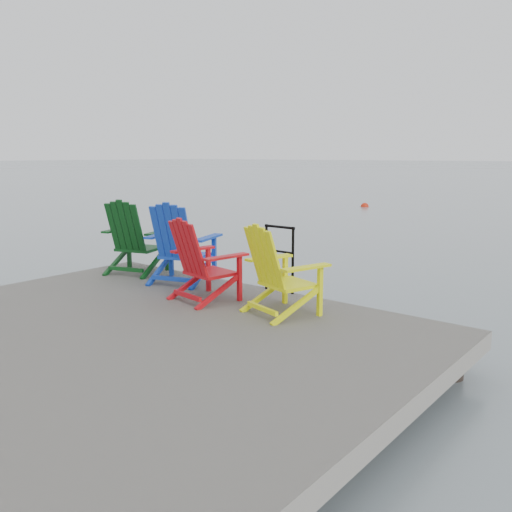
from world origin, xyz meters
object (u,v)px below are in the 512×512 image
Objects in this scene: handrail at (279,252)px; chair_red at (202,260)px; chair_green at (134,237)px; chair_blue at (180,243)px; chair_yellow at (279,270)px; buoy_b at (365,207)px.

chair_red is at bearing -116.26° from handrail.
chair_blue is (1.03, -0.00, 0.01)m from chair_green.
chair_blue is (-1.40, -0.49, 0.04)m from handrail.
chair_yellow is 2.86× the size of buoy_b.
chair_yellow is (0.62, -0.85, -0.02)m from handrail.
chair_red is (-0.48, -0.98, -0.02)m from handrail.
chair_red reaches higher than handrail.
chair_red is 2.86× the size of buoy_b.
buoy_b is (-7.92, 17.21, -1.02)m from chair_yellow.
chair_green is at bearing -73.90° from buoy_b.
chair_blue is at bearing -173.40° from chair_yellow.
handrail is 1.10m from chair_red.
chair_yellow is at bearing -65.29° from buoy_b.
chair_green is at bearing -168.56° from handrail.
handrail is 0.79× the size of chair_green.
chair_blue is at bearing -160.62° from handrail.
handrail is 2.48m from chair_green.
chair_red is (1.95, -0.49, -0.05)m from chair_green.
buoy_b is at bearing 120.85° from chair_red.
buoy_b is at bearing 131.39° from chair_yellow.
handrail is 2.47× the size of buoy_b.
chair_green is 3.08m from chair_yellow.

